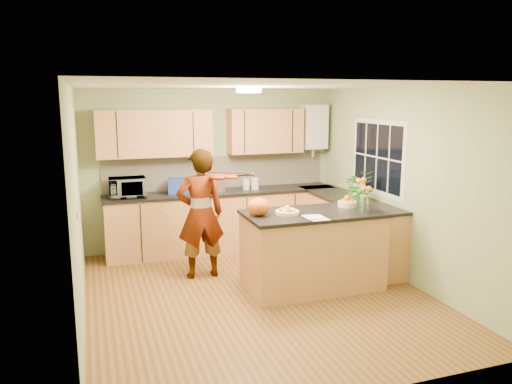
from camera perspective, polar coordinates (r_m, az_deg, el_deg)
name	(u,v)px	position (r m, az deg, el deg)	size (l,w,h in m)	color
floor	(257,295)	(6.23, 0.10, -11.64)	(4.50, 4.50, 0.00)	brown
ceiling	(257,86)	(5.76, 0.11, 12.00)	(4.00, 4.50, 0.02)	silver
wall_back	(211,169)	(8.00, -5.11, 2.64)	(4.00, 0.02, 2.50)	#98AF7D
wall_front	(353,248)	(3.87, 11.00, -6.34)	(4.00, 0.02, 2.50)	#98AF7D
wall_left	(77,206)	(5.57, -19.77, -1.54)	(0.02, 4.50, 2.50)	#98AF7D
wall_right	(402,185)	(6.78, 16.32, 0.76)	(0.02, 4.50, 2.50)	#98AF7D
back_counter	(223,220)	(7.89, -3.79, -3.23)	(3.64, 0.62, 0.94)	#C37D4E
right_counter	(347,229)	(7.49, 10.39, -4.16)	(0.62, 2.24, 0.94)	#C37D4E
splashback	(218,172)	(8.02, -4.39, 2.30)	(3.60, 0.02, 0.52)	beige
upper_cabinets	(202,132)	(7.74, -6.16, 6.81)	(3.20, 0.34, 0.70)	#C37D4E
boiler	(313,127)	(8.36, 6.57, 7.41)	(0.40, 0.30, 0.86)	silver
window_right	(377,157)	(7.22, 13.68, 3.90)	(0.01, 1.30, 1.05)	silver
light_switch	(78,214)	(4.97, -19.71, -2.37)	(0.02, 0.09, 0.09)	silver
ceiling_lamp	(249,90)	(6.05, -0.83, 11.57)	(0.30, 0.30, 0.07)	#FFEABF
peninsula_island	(313,250)	(6.33, 6.49, -6.61)	(1.71, 0.88, 0.98)	#C37D4E
fruit_dish	(287,211)	(6.06, 3.59, -2.16)	(0.29, 0.29, 0.10)	beige
orange_bowl	(347,202)	(6.57, 10.38, -1.14)	(0.24, 0.24, 0.14)	beige
flower_vase	(365,186)	(6.27, 12.32, 0.72)	(0.27, 0.27, 0.50)	silver
orange_bag	(259,207)	(5.97, 0.31, -1.70)	(0.28, 0.24, 0.21)	#E15512
papers	(317,218)	(5.90, 6.95, -2.93)	(0.21, 0.29, 0.01)	white
violinist	(200,214)	(6.62, -6.36, -2.49)	(0.63, 0.41, 1.73)	tan
violin	(219,177)	(6.36, -4.27, 1.75)	(0.62, 0.25, 0.12)	#581205
microwave	(127,187)	(7.51, -14.48, 0.51)	(0.52, 0.35, 0.29)	silver
blue_box	(178,186)	(7.66, -8.96, 0.70)	(0.29, 0.21, 0.23)	#203B94
kettle	(220,183)	(7.73, -4.08, 0.98)	(0.16, 0.16, 0.31)	silver
jar_cream	(246,184)	(7.90, -1.13, 0.92)	(0.11, 0.11, 0.17)	beige
jar_white	(255,184)	(7.90, -0.11, 0.97)	(0.12, 0.12, 0.18)	silver
potted_plant	(358,185)	(7.13, 11.57, 0.73)	(0.40, 0.35, 0.44)	#347C29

